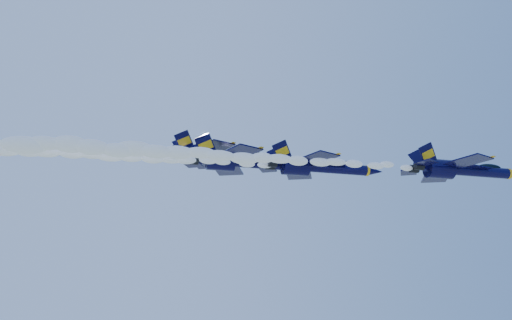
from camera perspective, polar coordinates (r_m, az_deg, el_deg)
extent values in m
cylinder|color=black|center=(84.63, 21.46, -1.09)|extent=(8.85, 1.47, 1.47)
ellipsoid|color=black|center=(81.26, 17.87, -0.86)|extent=(1.53, 2.65, 6.29)
cylinder|color=#FFB30F|center=(87.27, 23.90, -1.27)|extent=(0.34, 1.53, 1.53)
ellipsoid|color=black|center=(85.78, 22.32, -0.69)|extent=(3.54, 1.15, 0.97)
cube|color=#FFB30F|center=(85.70, 22.34, -0.88)|extent=(4.13, 0.98, 0.18)
cube|color=black|center=(79.07, 20.42, -0.11)|extent=(5.27, 6.25, 0.18)
cube|color=black|center=(85.39, 17.54, -1.64)|extent=(5.27, 6.25, 0.18)
cube|color=#FFB30F|center=(79.87, 21.23, -0.11)|extent=(2.37, 4.92, 0.10)
cube|color=#FFB30F|center=(86.13, 18.32, -1.63)|extent=(2.37, 4.92, 0.10)
cube|color=black|center=(79.76, 16.82, 0.50)|extent=(3.20, 1.01, 3.45)
cube|color=black|center=(81.45, 16.10, 0.06)|extent=(3.20, 1.01, 3.45)
cylinder|color=black|center=(79.00, 15.98, -0.60)|extent=(1.18, 1.08, 1.08)
cylinder|color=black|center=(80.07, 15.54, -0.86)|extent=(1.18, 1.08, 1.08)
cube|color=#FFB30F|center=(83.20, 19.73, -0.46)|extent=(10.82, 0.34, 0.08)
ellipsoid|color=white|center=(70.70, -2.86, 0.44)|extent=(50.74, 2.19, 1.97)
cylinder|color=black|center=(81.45, 8.12, -0.86)|extent=(8.87, 1.48, 1.48)
ellipsoid|color=black|center=(79.40, 3.95, -0.60)|extent=(1.54, 2.66, 6.31)
cone|color=black|center=(83.69, 11.77, -1.12)|extent=(2.56, 1.48, 1.48)
cylinder|color=#FFB30F|center=(83.20, 11.03, -1.07)|extent=(0.35, 1.54, 1.54)
ellipsoid|color=black|center=(82.28, 9.19, -0.45)|extent=(3.55, 1.15, 0.98)
cube|color=#FFB30F|center=(82.19, 9.20, -0.64)|extent=(4.14, 0.99, 0.18)
cube|color=black|center=(76.40, 6.11, 0.18)|extent=(5.29, 6.27, 0.18)
cube|color=black|center=(83.53, 4.30, -1.42)|extent=(5.29, 6.27, 0.18)
cube|color=#FFB30F|center=(76.89, 7.08, 0.18)|extent=(2.38, 4.94, 0.10)
cube|color=#FFB30F|center=(83.98, 5.20, -1.41)|extent=(2.38, 4.94, 0.10)
cube|color=black|center=(78.30, 2.64, 0.79)|extent=(3.21, 1.01, 3.46)
cube|color=black|center=(80.19, 2.23, 0.34)|extent=(3.21, 1.01, 3.46)
cylinder|color=black|center=(77.85, 1.67, -0.33)|extent=(1.18, 1.08, 1.08)
cylinder|color=black|center=(79.03, 1.43, -0.59)|extent=(1.18, 1.08, 1.08)
cube|color=#FFB30F|center=(80.65, 6.15, -0.20)|extent=(10.85, 0.35, 0.08)
ellipsoid|color=white|center=(76.04, -17.61, 0.70)|extent=(50.74, 2.20, 1.98)
cylinder|color=black|center=(87.43, 0.99, -0.37)|extent=(10.11, 1.68, 1.68)
ellipsoid|color=black|center=(85.96, -3.58, -0.07)|extent=(1.75, 3.03, 7.19)
cone|color=black|center=(89.24, 5.04, -0.66)|extent=(2.92, 1.68, 1.68)
cylinder|color=#FFB30F|center=(88.83, 4.22, -0.60)|extent=(0.39, 1.75, 1.75)
ellipsoid|color=black|center=(88.16, 2.19, 0.07)|extent=(4.04, 1.31, 1.11)
cube|color=#FFB30F|center=(88.06, 2.19, -0.14)|extent=(4.72, 1.12, 0.20)
cube|color=black|center=(82.15, -1.63, 0.78)|extent=(6.02, 7.14, 0.20)
cube|color=black|center=(90.56, -2.83, -0.96)|extent=(6.02, 7.14, 0.20)
cube|color=#FFB30F|center=(82.51, -0.56, 0.77)|extent=(2.71, 5.63, 0.11)
cube|color=#FFB30F|center=(90.88, -1.85, -0.96)|extent=(2.71, 5.63, 0.11)
cube|color=black|center=(85.03, -5.05, 1.40)|extent=(3.66, 1.16, 3.94)
cube|color=black|center=(87.24, -5.29, 0.91)|extent=(3.66, 1.16, 3.94)
cylinder|color=black|center=(84.70, -6.11, 0.23)|extent=(1.35, 1.24, 1.24)
cylinder|color=black|center=(86.08, -6.24, -0.06)|extent=(1.35, 1.24, 1.24)
cube|color=#FFB30F|center=(86.94, -1.16, 0.34)|extent=(12.36, 0.39, 0.09)
ellipsoid|color=white|center=(86.12, -23.53, 1.12)|extent=(50.74, 2.50, 2.25)
cylinder|color=black|center=(94.08, -1.65, 0.22)|extent=(9.89, 1.65, 1.65)
ellipsoid|color=black|center=(92.94, -5.82, 0.50)|extent=(1.71, 2.97, 7.03)
cone|color=black|center=(95.54, 2.09, -0.05)|extent=(2.86, 1.65, 1.65)
cylinder|color=#FFB30F|center=(95.21, 1.33, 0.00)|extent=(0.38, 1.71, 1.71)
ellipsoid|color=black|center=(94.72, -0.54, 0.61)|extent=(3.95, 1.29, 1.09)
cube|color=#FFB30F|center=(94.62, -0.54, 0.43)|extent=(4.61, 1.10, 0.20)
cube|color=black|center=(89.11, -4.16, 1.29)|extent=(5.89, 6.98, 0.20)
cube|color=black|center=(97.37, -5.04, -0.33)|extent=(5.89, 6.98, 0.20)
cube|color=#FFB30F|center=(89.39, -3.19, 1.28)|extent=(2.65, 5.50, 0.11)
cube|color=#FFB30F|center=(97.63, -4.14, -0.34)|extent=(2.65, 5.50, 0.11)
cube|color=black|center=(92.12, -7.18, 1.83)|extent=(3.58, 1.13, 3.85)
cube|color=black|center=(94.29, -7.34, 1.38)|extent=(3.58, 1.13, 3.85)
cylinder|color=black|center=(91.84, -8.14, 0.77)|extent=(1.32, 1.21, 1.21)
cylinder|color=black|center=(93.20, -8.23, 0.50)|extent=(1.32, 1.21, 1.21)
cube|color=#FFB30F|center=(93.75, -3.61, 0.87)|extent=(12.08, 0.38, 0.09)
ellipsoid|color=white|center=(93.86, -24.12, 1.58)|extent=(50.74, 2.45, 2.20)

